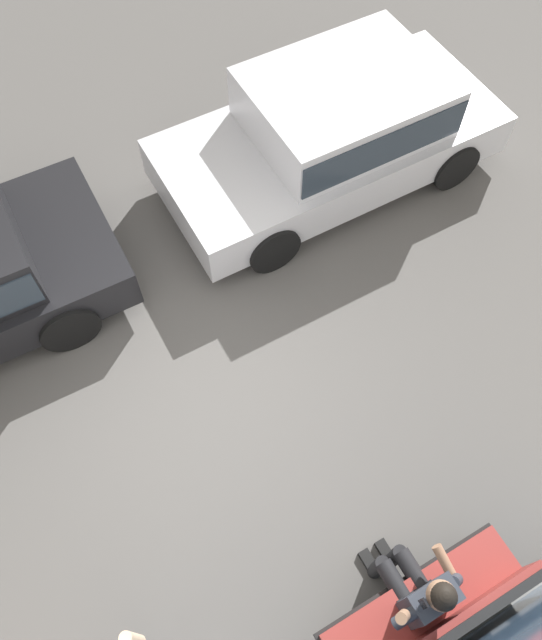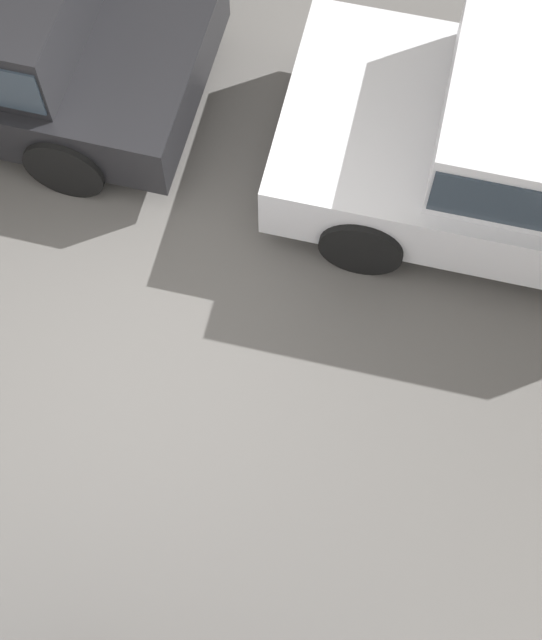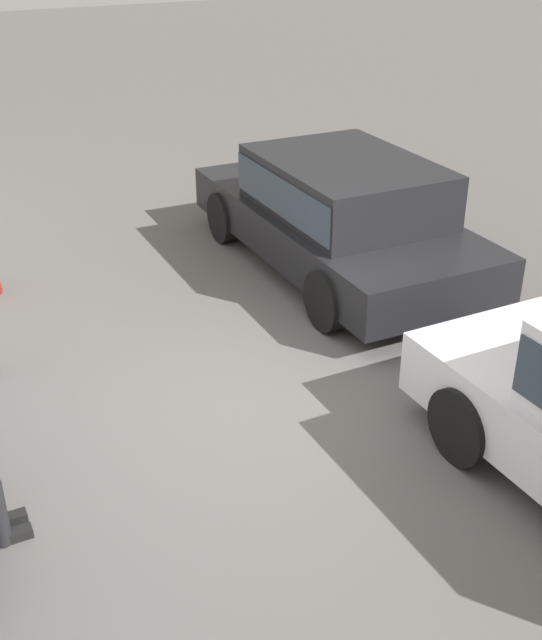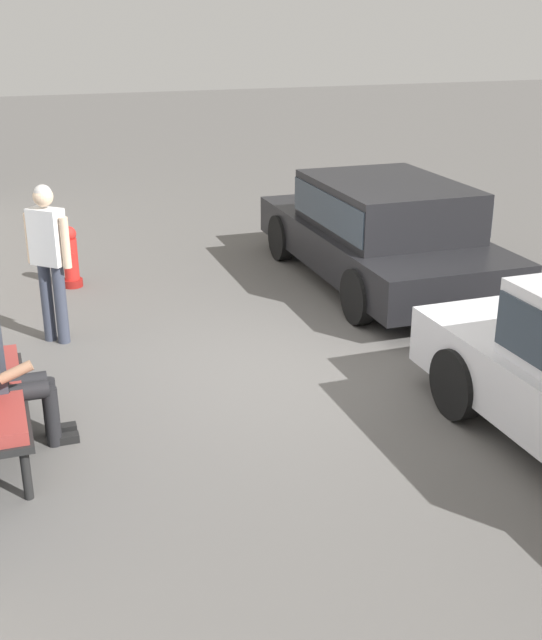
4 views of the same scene
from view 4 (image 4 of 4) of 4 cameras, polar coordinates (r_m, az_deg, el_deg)
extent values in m
plane|color=#565451|center=(8.10, 1.18, -3.58)|extent=(60.00, 60.00, 0.00)
cylinder|color=black|center=(7.71, -17.73, -4.32)|extent=(0.07, 0.07, 0.41)
cylinder|color=black|center=(6.26, -16.99, -10.46)|extent=(0.07, 0.07, 0.41)
cylinder|color=black|center=(6.94, -17.36, -4.31)|extent=(0.15, 0.42, 0.15)
cylinder|color=black|center=(7.06, -15.43, -6.00)|extent=(0.12, 0.12, 0.52)
cube|color=black|center=(7.16, -14.62, -7.51)|extent=(0.10, 0.24, 0.07)
cylinder|color=black|center=(6.78, -17.28, -4.93)|extent=(0.15, 0.42, 0.15)
cylinder|color=black|center=(6.90, -15.30, -6.65)|extent=(0.12, 0.12, 0.52)
cube|color=black|center=(7.00, -14.47, -8.19)|extent=(0.10, 0.24, 0.07)
cylinder|color=#A37556|center=(6.48, -17.70, -3.56)|extent=(0.08, 0.27, 0.17)
cylinder|color=black|center=(7.26, 13.07, -4.44)|extent=(0.64, 0.18, 0.64)
cube|color=black|center=(10.72, 7.65, 5.33)|extent=(4.37, 1.93, 0.51)
cube|color=black|center=(10.43, 8.22, 8.07)|extent=(2.28, 1.68, 0.62)
cube|color=#28333D|center=(10.43, 8.22, 8.07)|extent=(2.24, 1.72, 0.43)
cylinder|color=black|center=(11.63, 0.71, 5.87)|extent=(0.65, 0.19, 0.65)
cylinder|color=black|center=(12.32, 8.65, 6.50)|extent=(0.65, 0.19, 0.65)
cylinder|color=black|center=(9.25, 6.22, 1.67)|extent=(0.65, 0.19, 0.65)
cylinder|color=black|center=(10.10, 15.52, 2.70)|extent=(0.65, 0.19, 0.65)
cylinder|color=#383D4C|center=(8.90, -14.72, 1.09)|extent=(0.13, 0.13, 0.88)
cylinder|color=#383D4C|center=(9.01, -15.62, 1.24)|extent=(0.13, 0.13, 0.88)
cube|color=silver|center=(8.74, -15.63, 5.73)|extent=(0.39, 0.40, 0.60)
cylinder|color=beige|center=(8.61, -14.41, 5.34)|extent=(0.09, 0.09, 0.54)
cylinder|color=beige|center=(8.89, -16.77, 5.60)|extent=(0.09, 0.09, 0.54)
sphere|color=beige|center=(8.64, -15.91, 8.44)|extent=(0.21, 0.21, 0.21)
sphere|color=#B7B2AD|center=(8.64, -15.93, 8.63)|extent=(0.19, 0.19, 0.19)
cylinder|color=maroon|center=(10.85, -13.91, 2.59)|extent=(0.26, 0.26, 0.10)
cylinder|color=red|center=(10.76, -14.06, 4.23)|extent=(0.19, 0.19, 0.55)
sphere|color=red|center=(10.67, -14.21, 5.95)|extent=(0.20, 0.20, 0.20)
cylinder|color=red|center=(10.60, -14.01, 4.45)|extent=(0.10, 0.08, 0.08)
cylinder|color=red|center=(10.87, -14.17, 4.85)|extent=(0.10, 0.08, 0.08)
camera|label=1|loc=(8.00, -23.84, 39.35)|focal=35.00mm
camera|label=2|loc=(6.28, -26.94, 51.71)|focal=55.00mm
camera|label=3|loc=(1.65, -24.01, 40.19)|focal=45.00mm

